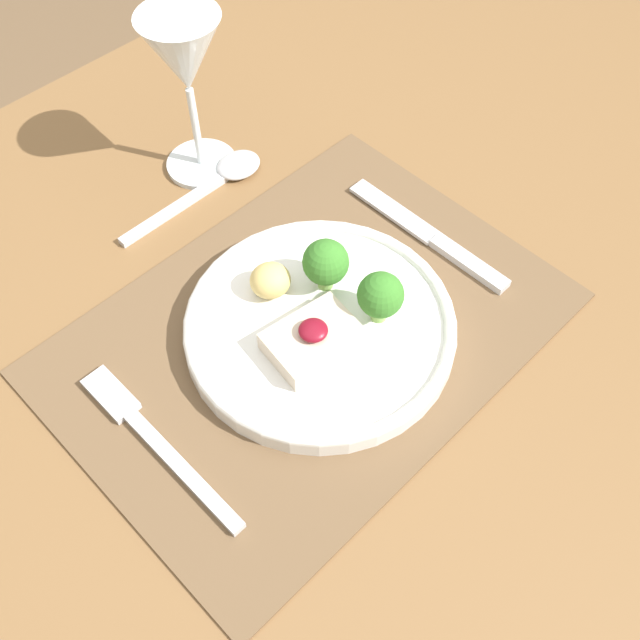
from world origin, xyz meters
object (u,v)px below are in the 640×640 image
at_px(dinner_plate, 321,322).
at_px(wine_glass_near, 185,63).
at_px(fork, 150,435).
at_px(knife, 437,241).
at_px(spoon, 223,175).

height_order(dinner_plate, wine_glass_near, wine_glass_near).
distance_m(fork, knife, 0.33).
distance_m(dinner_plate, wine_glass_near, 0.28).
bearing_deg(spoon, dinner_plate, -105.73).
xyz_separation_m(fork, spoon, (0.24, 0.19, -0.00)).
bearing_deg(dinner_plate, fork, 172.33).
relative_size(dinner_plate, fork, 1.25).
height_order(fork, knife, knife).
relative_size(dinner_plate, knife, 1.25).
bearing_deg(dinner_plate, knife, -1.84).
distance_m(fork, wine_glass_near, 0.35).
bearing_deg(wine_glass_near, knife, -69.88).
distance_m(knife, spoon, 0.24).
xyz_separation_m(dinner_plate, spoon, (0.07, 0.21, -0.01)).
bearing_deg(knife, wine_glass_near, 111.95).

